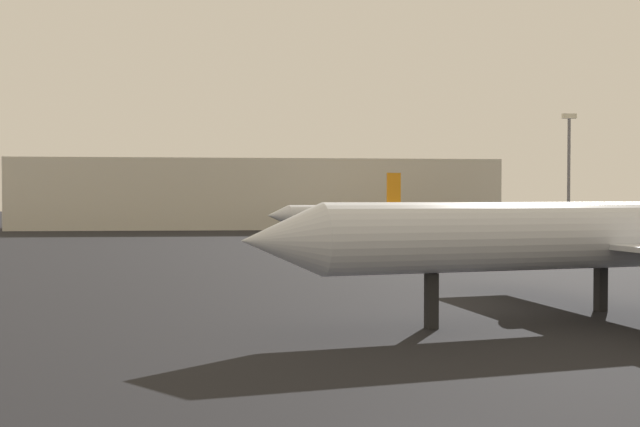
{
  "coord_description": "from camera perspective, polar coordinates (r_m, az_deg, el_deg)",
  "views": [
    {
      "loc": [
        -3.8,
        -13.29,
        5.6
      ],
      "look_at": [
        1.86,
        50.86,
        4.2
      ],
      "focal_mm": 37.75,
      "sensor_mm": 36.0,
      "label": 1
    }
  ],
  "objects": [
    {
      "name": "terminal_building",
      "position": [
        130.67,
        -5.12,
        1.62
      ],
      "size": [
        88.84,
        20.35,
        12.94
      ],
      "primitive_type": "cube",
      "color": "beige",
      "rests_on": "ground_plane"
    },
    {
      "name": "airplane_far_right",
      "position": [
        104.2,
        2.24,
        -0.1
      ],
      "size": [
        25.01,
        19.18,
        9.78
      ],
      "rotation": [
        0.0,
        0.0,
        3.44
      ],
      "color": "silver",
      "rests_on": "ground_plane"
    },
    {
      "name": "light_mast_right",
      "position": [
        118.22,
        20.34,
        3.82
      ],
      "size": [
        2.4,
        0.5,
        19.64
      ],
      "color": "slate",
      "rests_on": "ground_plane"
    },
    {
      "name": "airplane_at_gate",
      "position": [
        34.14,
        23.41,
        -1.7
      ],
      "size": [
        33.94,
        25.63,
        10.39
      ],
      "rotation": [
        0.0,
        0.0,
        3.32
      ],
      "color": "silver",
      "rests_on": "ground_plane"
    }
  ]
}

